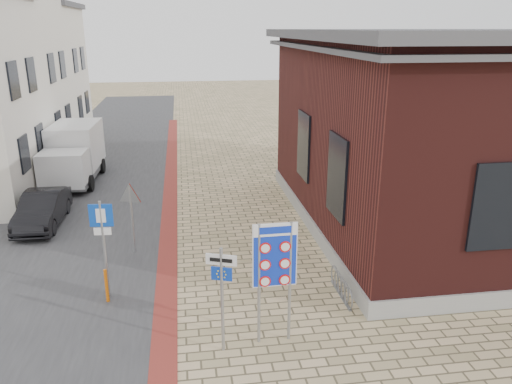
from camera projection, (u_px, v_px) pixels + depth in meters
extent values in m
plane|color=tan|center=(256.00, 355.00, 10.97)|extent=(120.00, 120.00, 0.00)
cube|color=#38383A|center=(98.00, 176.00, 24.27)|extent=(7.00, 60.00, 0.02)
cube|color=maroon|center=(170.00, 206.00, 20.07)|extent=(0.60, 40.00, 0.02)
cube|color=gray|center=(464.00, 212.00, 18.74)|extent=(12.15, 12.15, 0.50)
cube|color=#441816|center=(476.00, 127.00, 17.72)|extent=(12.00, 12.00, 6.00)
cube|color=#48484D|center=(489.00, 34.00, 16.73)|extent=(13.00, 13.00, 0.30)
cube|color=#48484D|center=(488.00, 46.00, 16.86)|extent=(12.70, 12.70, 0.15)
cube|color=black|center=(338.00, 177.00, 14.27)|extent=(0.12, 1.60, 2.40)
cube|color=black|center=(304.00, 146.00, 18.02)|extent=(0.12, 1.60, 2.40)
cube|color=black|center=(498.00, 207.00, 11.86)|extent=(1.40, 0.12, 2.20)
cube|color=black|center=(24.00, 154.00, 19.36)|extent=(0.10, 1.10, 1.40)
cube|color=black|center=(40.00, 141.00, 21.61)|extent=(0.10, 1.10, 1.40)
cube|color=black|center=(13.00, 80.00, 18.48)|extent=(0.10, 1.10, 1.40)
cube|color=black|center=(31.00, 75.00, 20.74)|extent=(0.10, 1.10, 1.40)
cube|color=black|center=(59.00, 125.00, 24.99)|extent=(0.10, 1.10, 1.40)
cube|color=black|center=(68.00, 117.00, 27.25)|extent=(0.10, 1.10, 1.40)
cube|color=black|center=(51.00, 68.00, 24.12)|extent=(0.10, 1.10, 1.40)
cube|color=black|center=(62.00, 65.00, 26.37)|extent=(0.10, 1.10, 1.40)
cube|color=silver|center=(21.00, 77.00, 30.69)|extent=(7.00, 6.00, 8.00)
cube|color=#48484D|center=(11.00, 5.00, 29.39)|extent=(7.40, 6.40, 0.30)
cube|color=black|center=(80.00, 107.00, 30.63)|extent=(0.10, 1.10, 1.40)
cube|color=black|center=(87.00, 102.00, 32.88)|extent=(0.10, 1.10, 1.40)
cube|color=black|center=(75.00, 60.00, 29.75)|extent=(0.10, 1.10, 1.40)
cube|color=black|center=(82.00, 58.00, 32.01)|extent=(0.10, 1.10, 1.40)
torus|color=slate|center=(349.00, 298.00, 12.76)|extent=(0.04, 0.60, 0.60)
torus|color=slate|center=(345.00, 292.00, 13.04)|extent=(0.04, 0.60, 0.60)
torus|color=slate|center=(341.00, 286.00, 13.32)|extent=(0.04, 0.60, 0.60)
torus|color=slate|center=(338.00, 281.00, 13.60)|extent=(0.04, 0.60, 0.60)
torus|color=slate|center=(335.00, 276.00, 13.88)|extent=(0.04, 0.60, 0.60)
cube|color=slate|center=(341.00, 295.00, 13.40)|extent=(0.08, 1.60, 0.04)
imported|color=black|center=(43.00, 209.00, 18.04)|extent=(1.35, 3.73, 1.22)
cube|color=slate|center=(75.00, 174.00, 23.12)|extent=(2.09, 4.99, 0.23)
cube|color=white|center=(64.00, 169.00, 21.26)|extent=(1.97, 1.62, 1.46)
cube|color=black|center=(59.00, 167.00, 20.52)|extent=(1.74, 0.14, 0.73)
cube|color=white|center=(76.00, 145.00, 23.52)|extent=(2.12, 3.35, 2.01)
cylinder|color=black|center=(45.00, 185.00, 21.65)|extent=(0.25, 0.74, 0.73)
cylinder|color=black|center=(90.00, 183.00, 21.86)|extent=(0.25, 0.74, 0.73)
cylinder|color=black|center=(62.00, 167.00, 24.41)|extent=(0.25, 0.74, 0.73)
cylinder|color=black|center=(102.00, 166.00, 24.61)|extent=(0.25, 0.74, 0.73)
cylinder|color=gray|center=(259.00, 285.00, 11.00)|extent=(0.07, 0.07, 2.90)
cylinder|color=gray|center=(290.00, 283.00, 11.11)|extent=(0.07, 0.07, 2.90)
cube|color=white|center=(275.00, 255.00, 10.83)|extent=(0.99, 0.06, 1.49)
cube|color=#0F2DBD|center=(275.00, 255.00, 10.83)|extent=(0.95, 0.07, 1.45)
cube|color=white|center=(275.00, 230.00, 10.65)|extent=(0.95, 0.07, 0.28)
cylinder|color=gray|center=(222.00, 301.00, 10.76)|extent=(0.07, 0.07, 2.49)
cube|color=white|center=(221.00, 260.00, 10.46)|extent=(0.64, 0.27, 0.24)
cube|color=#0F38B7|center=(222.00, 274.00, 10.56)|extent=(0.44, 0.19, 0.30)
cylinder|color=gray|center=(105.00, 251.00, 12.91)|extent=(0.07, 0.07, 2.72)
cube|color=#0E43B0|center=(101.00, 215.00, 12.60)|extent=(0.60, 0.10, 0.60)
cube|color=white|center=(103.00, 231.00, 12.74)|extent=(0.44, 0.08, 0.20)
cylinder|color=gray|center=(132.00, 220.00, 15.68)|extent=(0.07, 0.07, 2.19)
cylinder|color=orange|center=(107.00, 286.00, 12.95)|extent=(0.09, 0.09, 0.94)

